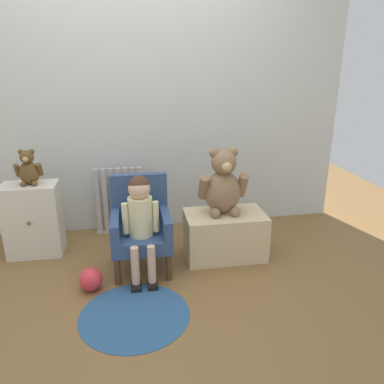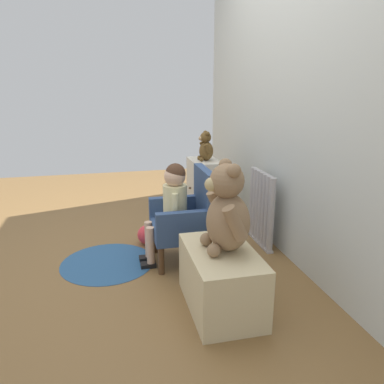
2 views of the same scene
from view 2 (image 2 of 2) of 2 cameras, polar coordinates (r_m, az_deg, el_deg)
name	(u,v)px [view 2 (image 2 of 2)]	position (r m, az deg, el deg)	size (l,w,h in m)	color
ground_plane	(126,263)	(2.82, -10.03, -10.65)	(6.00, 6.00, 0.00)	brown
back_wall	(291,93)	(2.84, 14.86, 14.42)	(3.80, 0.05, 2.40)	silver
radiator	(261,209)	(3.06, 10.50, -2.53)	(0.43, 0.05, 0.60)	#AFACAE
small_dresser	(204,190)	(3.56, 1.89, 0.32)	(0.41, 0.28, 0.58)	beige
child_armchair	(187,217)	(2.71, -0.73, -3.87)	(0.42, 0.41, 0.68)	navy
child_figure	(172,199)	(2.64, -3.12, -1.09)	(0.25, 0.35, 0.73)	beige
low_bench	(221,279)	(2.22, 4.44, -13.13)	(0.61, 0.37, 0.36)	#CDBA8B
large_teddy_bear	(227,212)	(2.07, 5.35, -3.04)	(0.37, 0.26, 0.51)	#87694A
small_teddy_bear	(206,148)	(3.46, 2.12, 6.78)	(0.20, 0.14, 0.27)	brown
floor_rug	(108,263)	(2.85, -12.75, -10.44)	(0.67, 0.67, 0.01)	#2A527D
toy_ball	(147,235)	(3.09, -6.87, -6.47)	(0.16, 0.16, 0.16)	red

